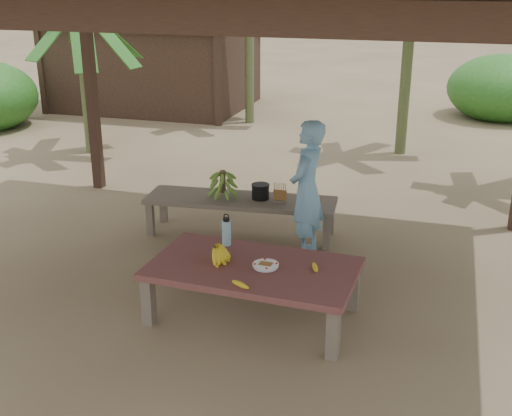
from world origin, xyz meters
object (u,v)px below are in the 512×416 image
(bench, at_px, (241,203))
(woman, at_px, (307,190))
(cooking_pot, at_px, (260,192))
(plate, at_px, (266,265))
(ripe_banana_bunch, at_px, (214,253))
(water_flask, at_px, (226,232))
(work_table, at_px, (253,272))

(bench, bearing_deg, woman, -27.57)
(cooking_pot, height_order, woman, woman)
(plate, relative_size, cooking_pot, 1.16)
(ripe_banana_bunch, xyz_separation_m, water_flask, (-0.01, 0.38, 0.05))
(work_table, relative_size, plate, 8.00)
(ripe_banana_bunch, relative_size, water_flask, 0.87)
(bench, bearing_deg, work_table, -74.00)
(water_flask, bearing_deg, plate, -36.84)
(work_table, bearing_deg, bench, 113.78)
(woman, bearing_deg, cooking_pot, -113.42)
(woman, bearing_deg, work_table, 3.11)
(plate, relative_size, woman, 0.15)
(ripe_banana_bunch, height_order, plate, ripe_banana_bunch)
(bench, relative_size, plate, 9.76)
(plate, bearing_deg, ripe_banana_bunch, -178.55)
(plate, distance_m, woman, 1.46)
(work_table, relative_size, water_flask, 5.87)
(ripe_banana_bunch, relative_size, cooking_pot, 1.38)
(work_table, height_order, woman, woman)
(water_flask, relative_size, woman, 0.21)
(ripe_banana_bunch, bearing_deg, cooking_pot, 93.61)
(plate, bearing_deg, cooking_pot, 107.72)
(bench, xyz_separation_m, plate, (0.81, -1.79, 0.12))
(water_flask, distance_m, woman, 1.21)
(cooking_pot, bearing_deg, ripe_banana_bunch, -86.39)
(ripe_banana_bunch, xyz_separation_m, woman, (0.51, 1.45, 0.17))
(bench, relative_size, water_flask, 7.16)
(water_flask, bearing_deg, ripe_banana_bunch, -87.93)
(ripe_banana_bunch, height_order, cooking_pot, ripe_banana_bunch)
(water_flask, bearing_deg, work_table, -44.37)
(bench, bearing_deg, cooking_pot, 7.90)
(ripe_banana_bunch, distance_m, water_flask, 0.38)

